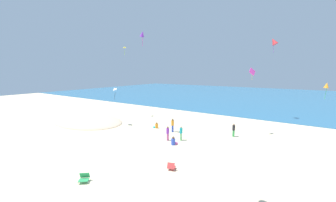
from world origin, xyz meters
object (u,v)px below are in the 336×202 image
at_px(beach_chair_mid_beach, 84,178).
at_px(person_0, 173,124).
at_px(beach_chair_near_camera, 171,166).
at_px(kite_orange, 327,85).
at_px(person_5, 156,126).
at_px(kite_red, 274,41).
at_px(kite_magenta, 252,72).
at_px(person_4, 168,132).
at_px(kite_yellow, 125,47).
at_px(person_1, 181,132).
at_px(kite_white, 114,89).
at_px(person_2, 234,129).
at_px(kite_purple, 142,34).
at_px(person_3, 174,142).

xyz_separation_m(beach_chair_mid_beach, person_0, (-1.28, 12.01, 0.63)).
xyz_separation_m(beach_chair_near_camera, kite_orange, (8.83, 13.48, 5.21)).
distance_m(person_5, kite_red, 19.68).
distance_m(kite_red, kite_magenta, 10.19).
xyz_separation_m(person_4, kite_yellow, (-11.29, 5.47, 9.37)).
xyz_separation_m(beach_chair_near_camera, person_1, (-2.64, 5.74, 0.59)).
bearing_deg(person_0, kite_white, -167.93).
bearing_deg(person_0, person_4, -66.73).
bearing_deg(beach_chair_mid_beach, person_2, 119.96).
bearing_deg(person_1, person_0, 102.52).
height_order(person_5, kite_red, kite_red).
xyz_separation_m(person_5, kite_orange, (16.21, 5.56, 5.19)).
bearing_deg(kite_orange, beach_chair_near_camera, -123.22).
bearing_deg(person_1, kite_red, 32.67).
bearing_deg(person_1, kite_yellow, 122.16).
distance_m(beach_chair_near_camera, person_5, 10.83).
distance_m(beach_chair_mid_beach, person_5, 12.84).
height_order(kite_red, kite_yellow, kite_red).
distance_m(person_1, kite_purple, 10.80).
bearing_deg(kite_purple, kite_red, 56.46).
distance_m(kite_red, kite_orange, 10.87).
relative_size(person_1, kite_purple, 0.92).
bearing_deg(person_3, kite_red, 4.95).
bearing_deg(person_2, beach_chair_near_camera, 31.36).
bearing_deg(kite_magenta, person_4, -132.96).
bearing_deg(person_4, kite_red, -112.44).
bearing_deg(kite_magenta, kite_white, -159.40).
bearing_deg(kite_red, person_5, -128.59).
bearing_deg(kite_white, person_5, 20.84).
distance_m(kite_orange, kite_purple, 18.67).
distance_m(kite_purple, kite_yellow, 9.22).
height_order(person_0, kite_yellow, kite_yellow).
distance_m(beach_chair_mid_beach, kite_white, 14.29).
bearing_deg(beach_chair_mid_beach, kite_purple, 159.38).
bearing_deg(kite_white, kite_magenta, 20.60).
height_order(beach_chair_mid_beach, kite_white, kite_white).
bearing_deg(person_0, beach_chair_near_camera, -57.84).
height_order(person_4, person_5, person_4).
relative_size(person_4, kite_red, 0.67).
height_order(person_3, kite_red, kite_red).
xyz_separation_m(person_0, kite_orange, (13.71, 5.82, 4.57)).
height_order(person_1, person_4, person_1).
xyz_separation_m(person_1, kite_orange, (11.47, 7.74, 4.62)).
height_order(kite_magenta, kite_yellow, kite_yellow).
bearing_deg(person_3, kite_white, 103.50).
relative_size(beach_chair_near_camera, kite_orange, 0.45).
bearing_deg(kite_yellow, person_3, -26.41).
relative_size(person_2, kite_purple, 0.90).
height_order(person_3, person_4, person_4).
xyz_separation_m(kite_red, kite_white, (-15.42, -14.91, -6.21)).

